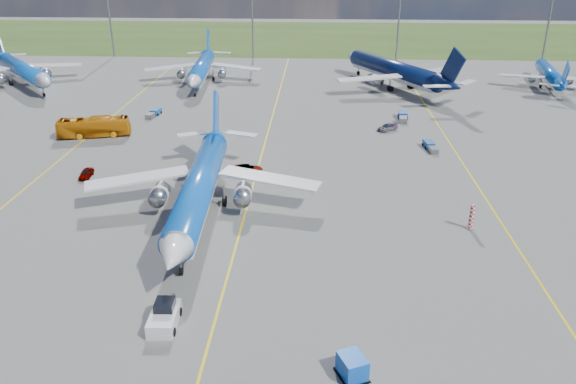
{
  "coord_description": "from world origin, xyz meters",
  "views": [
    {
      "loc": [
        8.37,
        -49.57,
        29.64
      ],
      "look_at": [
        5.28,
        8.13,
        4.0
      ],
      "focal_mm": 35.0,
      "sensor_mm": 36.0,
      "label": 1
    }
  ],
  "objects_px": {
    "warning_post": "(472,217)",
    "baggage_tug_w": "(430,146)",
    "uld_container": "(352,366)",
    "main_airliner": "(201,214)",
    "bg_jet_ne": "(548,86)",
    "service_car_c": "(388,127)",
    "pushback_tug": "(164,316)",
    "baggage_tug_e": "(403,116)",
    "bg_jet_nnw": "(202,83)",
    "service_car_a": "(86,173)",
    "apron_bus": "(94,127)",
    "bg_jet_n": "(393,87)",
    "service_car_b": "(248,169)",
    "bg_jet_nw": "(26,86)",
    "baggage_tug_c": "(154,113)"
  },
  "relations": [
    {
      "from": "apron_bus",
      "to": "bg_jet_n",
      "type": "bearing_deg",
      "value": -68.86
    },
    {
      "from": "apron_bus",
      "to": "baggage_tug_c",
      "type": "relative_size",
      "value": 2.37
    },
    {
      "from": "service_car_c",
      "to": "bg_jet_ne",
      "type": "bearing_deg",
      "value": 92.02
    },
    {
      "from": "uld_container",
      "to": "bg_jet_nw",
      "type": "bearing_deg",
      "value": 103.88
    },
    {
      "from": "baggage_tug_e",
      "to": "service_car_b",
      "type": "bearing_deg",
      "value": -126.35
    },
    {
      "from": "bg_jet_nw",
      "to": "bg_jet_n",
      "type": "xyz_separation_m",
      "value": [
        83.36,
        2.98,
        0.0
      ]
    },
    {
      "from": "bg_jet_nw",
      "to": "bg_jet_n",
      "type": "bearing_deg",
      "value": -40.16
    },
    {
      "from": "bg_jet_nw",
      "to": "main_airliner",
      "type": "height_order",
      "value": "main_airliner"
    },
    {
      "from": "bg_jet_nnw",
      "to": "bg_jet_ne",
      "type": "height_order",
      "value": "bg_jet_nnw"
    },
    {
      "from": "apron_bus",
      "to": "service_car_b",
      "type": "distance_m",
      "value": 31.28
    },
    {
      "from": "warning_post",
      "to": "pushback_tug",
      "type": "relative_size",
      "value": 0.51
    },
    {
      "from": "apron_bus",
      "to": "service_car_c",
      "type": "relative_size",
      "value": 2.92
    },
    {
      "from": "bg_jet_n",
      "to": "baggage_tug_c",
      "type": "distance_m",
      "value": 53.95
    },
    {
      "from": "bg_jet_nnw",
      "to": "baggage_tug_e",
      "type": "distance_m",
      "value": 50.45
    },
    {
      "from": "warning_post",
      "to": "bg_jet_ne",
      "type": "distance_m",
      "value": 79.23
    },
    {
      "from": "bg_jet_n",
      "to": "baggage_tug_e",
      "type": "xyz_separation_m",
      "value": [
        -1.09,
        -25.47,
        0.57
      ]
    },
    {
      "from": "main_airliner",
      "to": "apron_bus",
      "type": "distance_m",
      "value": 36.95
    },
    {
      "from": "warning_post",
      "to": "bg_jet_nnw",
      "type": "distance_m",
      "value": 83.15
    },
    {
      "from": "warning_post",
      "to": "baggage_tug_w",
      "type": "relative_size",
      "value": 0.62
    },
    {
      "from": "main_airliner",
      "to": "apron_bus",
      "type": "relative_size",
      "value": 3.4
    },
    {
      "from": "bg_jet_n",
      "to": "service_car_a",
      "type": "bearing_deg",
      "value": 20.33
    },
    {
      "from": "apron_bus",
      "to": "service_car_b",
      "type": "xyz_separation_m",
      "value": [
        27.6,
        -14.67,
        -1.08
      ]
    },
    {
      "from": "service_car_b",
      "to": "service_car_c",
      "type": "bearing_deg",
      "value": -43.72
    },
    {
      "from": "bg_jet_ne",
      "to": "uld_container",
      "type": "relative_size",
      "value": 14.31
    },
    {
      "from": "apron_bus",
      "to": "service_car_c",
      "type": "xyz_separation_m",
      "value": [
        49.41,
        6.0,
        -1.06
      ]
    },
    {
      "from": "bg_jet_n",
      "to": "uld_container",
      "type": "height_order",
      "value": "bg_jet_n"
    },
    {
      "from": "warning_post",
      "to": "service_car_b",
      "type": "xyz_separation_m",
      "value": [
        -27.18,
        15.7,
        -0.93
      ]
    },
    {
      "from": "main_airliner",
      "to": "baggage_tug_e",
      "type": "distance_m",
      "value": 50.58
    },
    {
      "from": "bg_jet_ne",
      "to": "apron_bus",
      "type": "bearing_deg",
      "value": 34.56
    },
    {
      "from": "service_car_c",
      "to": "baggage_tug_w",
      "type": "height_order",
      "value": "service_car_c"
    },
    {
      "from": "pushback_tug",
      "to": "apron_bus",
      "type": "relative_size",
      "value": 0.5
    },
    {
      "from": "bg_jet_nw",
      "to": "apron_bus",
      "type": "relative_size",
      "value": 3.33
    },
    {
      "from": "bg_jet_nnw",
      "to": "service_car_a",
      "type": "relative_size",
      "value": 10.83
    },
    {
      "from": "bg_jet_n",
      "to": "service_car_b",
      "type": "bearing_deg",
      "value": 34.72
    },
    {
      "from": "baggage_tug_w",
      "to": "bg_jet_n",
      "type": "bearing_deg",
      "value": 84.8
    },
    {
      "from": "baggage_tug_w",
      "to": "baggage_tug_c",
      "type": "relative_size",
      "value": 0.98
    },
    {
      "from": "service_car_c",
      "to": "pushback_tug",
      "type": "bearing_deg",
      "value": -63.29
    },
    {
      "from": "bg_jet_nw",
      "to": "bg_jet_ne",
      "type": "height_order",
      "value": "bg_jet_nw"
    },
    {
      "from": "bg_jet_n",
      "to": "service_car_c",
      "type": "bearing_deg",
      "value": 53.09
    },
    {
      "from": "bg_jet_ne",
      "to": "service_car_c",
      "type": "xyz_separation_m",
      "value": [
        -39.86,
        -34.95,
        0.59
      ]
    },
    {
      "from": "bg_jet_nnw",
      "to": "pushback_tug",
      "type": "bearing_deg",
      "value": -85.25
    },
    {
      "from": "uld_container",
      "to": "main_airliner",
      "type": "bearing_deg",
      "value": 98.29
    },
    {
      "from": "bg_jet_ne",
      "to": "baggage_tug_w",
      "type": "relative_size",
      "value": 6.44
    },
    {
      "from": "baggage_tug_w",
      "to": "baggage_tug_e",
      "type": "relative_size",
      "value": 0.88
    },
    {
      "from": "bg_jet_nw",
      "to": "apron_bus",
      "type": "bearing_deg",
      "value": -92.48
    },
    {
      "from": "baggage_tug_e",
      "to": "baggage_tug_w",
      "type": "bearing_deg",
      "value": -76.4
    },
    {
      "from": "bg_jet_nnw",
      "to": "uld_container",
      "type": "relative_size",
      "value": 17.34
    },
    {
      "from": "main_airliner",
      "to": "uld_container",
      "type": "height_order",
      "value": "main_airliner"
    },
    {
      "from": "service_car_c",
      "to": "baggage_tug_w",
      "type": "relative_size",
      "value": 0.83
    },
    {
      "from": "main_airliner",
      "to": "pushback_tug",
      "type": "xyz_separation_m",
      "value": [
        1.03,
        -21.11,
        0.8
      ]
    }
  ]
}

